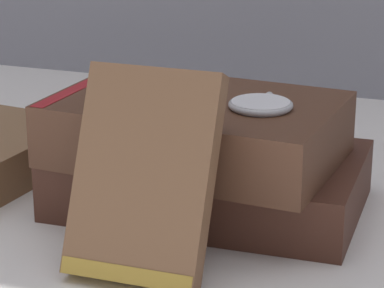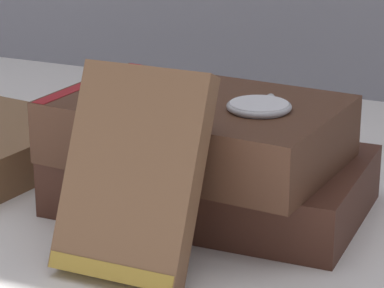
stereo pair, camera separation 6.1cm
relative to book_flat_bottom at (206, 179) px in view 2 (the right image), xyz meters
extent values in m
plane|color=silver|center=(0.00, -0.02, -0.02)|extent=(3.00, 3.00, 0.00)
cube|color=#422319|center=(0.01, 0.00, 0.00)|extent=(0.26, 0.16, 0.05)
cube|color=navy|center=(-0.11, 0.00, 0.00)|extent=(0.01, 0.15, 0.05)
cube|color=#4C2D1E|center=(0.00, -0.02, 0.05)|extent=(0.24, 0.17, 0.05)
cube|color=maroon|center=(-0.11, -0.01, 0.05)|extent=(0.02, 0.15, 0.05)
cube|color=brown|center=(0.00, -0.13, 0.05)|extent=(0.10, 0.08, 0.15)
cube|color=olive|center=(0.00, -0.16, -0.01)|extent=(0.10, 0.02, 0.02)
cylinder|color=silver|center=(0.05, -0.02, 0.08)|extent=(0.05, 0.05, 0.01)
torus|color=#B2B2B7|center=(0.05, -0.02, 0.08)|extent=(0.05, 0.05, 0.01)
sphere|color=#B2B2B7|center=(0.05, 0.00, 0.08)|extent=(0.01, 0.01, 0.01)
camera|label=1|loc=(0.23, -0.68, 0.28)|focal=85.00mm
camera|label=2|loc=(0.28, -0.66, 0.28)|focal=85.00mm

